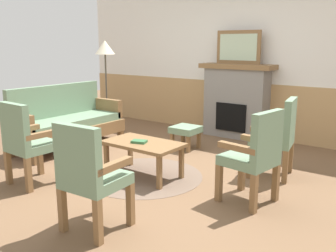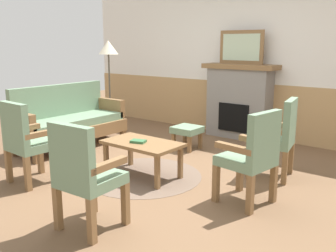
{
  "view_description": "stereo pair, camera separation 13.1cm",
  "coord_description": "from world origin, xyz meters",
  "px_view_note": "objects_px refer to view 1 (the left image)",
  "views": [
    {
      "loc": [
        2.86,
        -3.51,
        1.62
      ],
      "look_at": [
        0.0,
        0.35,
        0.55
      ],
      "focal_mm": 39.69,
      "sensor_mm": 36.0,
      "label": 1
    },
    {
      "loc": [
        2.96,
        -3.43,
        1.62
      ],
      "look_at": [
        0.0,
        0.35,
        0.55
      ],
      "focal_mm": 39.69,
      "sensor_mm": 36.0,
      "label": 2
    }
  ],
  "objects_px": {
    "book_on_table": "(139,142)",
    "footstool": "(186,131)",
    "armchair_by_window_left": "(255,153)",
    "armchair_front_left": "(27,140)",
    "floor_lamp_by_couch": "(105,53)",
    "couch": "(67,123)",
    "fireplace": "(236,100)",
    "coffee_table": "(143,146)",
    "armchair_near_fireplace": "(278,134)",
    "armchair_front_center": "(89,173)",
    "framed_picture": "(238,47)"
  },
  "relations": [
    {
      "from": "footstool",
      "to": "floor_lamp_by_couch",
      "type": "bearing_deg",
      "value": 175.71
    },
    {
      "from": "fireplace",
      "to": "coffee_table",
      "type": "height_order",
      "value": "fireplace"
    },
    {
      "from": "armchair_near_fireplace",
      "to": "coffee_table",
      "type": "bearing_deg",
      "value": -143.18
    },
    {
      "from": "footstool",
      "to": "fireplace",
      "type": "bearing_deg",
      "value": 76.87
    },
    {
      "from": "fireplace",
      "to": "coffee_table",
      "type": "bearing_deg",
      "value": -90.0
    },
    {
      "from": "book_on_table",
      "to": "floor_lamp_by_couch",
      "type": "distance_m",
      "value": 2.8
    },
    {
      "from": "couch",
      "to": "book_on_table",
      "type": "bearing_deg",
      "value": -11.14
    },
    {
      "from": "framed_picture",
      "to": "coffee_table",
      "type": "relative_size",
      "value": 0.83
    },
    {
      "from": "coffee_table",
      "to": "footstool",
      "type": "relative_size",
      "value": 2.4
    },
    {
      "from": "framed_picture",
      "to": "armchair_front_center",
      "type": "relative_size",
      "value": 0.82
    },
    {
      "from": "fireplace",
      "to": "floor_lamp_by_couch",
      "type": "xyz_separation_m",
      "value": [
        -2.14,
        -1.03,
        0.8
      ]
    },
    {
      "from": "couch",
      "to": "footstool",
      "type": "height_order",
      "value": "couch"
    },
    {
      "from": "fireplace",
      "to": "armchair_front_center",
      "type": "bearing_deg",
      "value": -82.09
    },
    {
      "from": "framed_picture",
      "to": "coffee_table",
      "type": "height_order",
      "value": "framed_picture"
    },
    {
      "from": "framed_picture",
      "to": "armchair_front_left",
      "type": "distance_m",
      "value": 3.77
    },
    {
      "from": "framed_picture",
      "to": "book_on_table",
      "type": "height_order",
      "value": "framed_picture"
    },
    {
      "from": "fireplace",
      "to": "framed_picture",
      "type": "distance_m",
      "value": 0.91
    },
    {
      "from": "coffee_table",
      "to": "armchair_front_center",
      "type": "distance_m",
      "value": 1.45
    },
    {
      "from": "footstool",
      "to": "armchair_by_window_left",
      "type": "relative_size",
      "value": 0.41
    },
    {
      "from": "armchair_near_fireplace",
      "to": "armchair_by_window_left",
      "type": "relative_size",
      "value": 1.0
    },
    {
      "from": "floor_lamp_by_couch",
      "to": "footstool",
      "type": "bearing_deg",
      "value": -4.29
    },
    {
      "from": "footstool",
      "to": "couch",
      "type": "bearing_deg",
      "value": -146.37
    },
    {
      "from": "armchair_by_window_left",
      "to": "armchair_front_left",
      "type": "bearing_deg",
      "value": -155.06
    },
    {
      "from": "book_on_table",
      "to": "armchair_by_window_left",
      "type": "distance_m",
      "value": 1.45
    },
    {
      "from": "floor_lamp_by_couch",
      "to": "armchair_by_window_left",
      "type": "bearing_deg",
      "value": -21.65
    },
    {
      "from": "book_on_table",
      "to": "armchair_front_left",
      "type": "relative_size",
      "value": 0.18
    },
    {
      "from": "footstool",
      "to": "armchair_by_window_left",
      "type": "xyz_separation_m",
      "value": [
        1.7,
        -1.28,
        0.25
      ]
    },
    {
      "from": "fireplace",
      "to": "coffee_table",
      "type": "distance_m",
      "value": 2.52
    },
    {
      "from": "coffee_table",
      "to": "armchair_near_fireplace",
      "type": "distance_m",
      "value": 1.66
    },
    {
      "from": "book_on_table",
      "to": "floor_lamp_by_couch",
      "type": "height_order",
      "value": "floor_lamp_by_couch"
    },
    {
      "from": "armchair_front_center",
      "to": "floor_lamp_by_couch",
      "type": "bearing_deg",
      "value": 133.53
    },
    {
      "from": "armchair_near_fireplace",
      "to": "armchair_front_center",
      "type": "bearing_deg",
      "value": -108.71
    },
    {
      "from": "fireplace",
      "to": "footstool",
      "type": "xyz_separation_m",
      "value": [
        -0.27,
        -1.17,
        -0.37
      ]
    },
    {
      "from": "footstool",
      "to": "armchair_front_left",
      "type": "distance_m",
      "value": 2.44
    },
    {
      "from": "footstool",
      "to": "armchair_by_window_left",
      "type": "bearing_deg",
      "value": -36.94
    },
    {
      "from": "coffee_table",
      "to": "floor_lamp_by_couch",
      "type": "distance_m",
      "value": 2.81
    },
    {
      "from": "footstool",
      "to": "armchair_near_fireplace",
      "type": "distance_m",
      "value": 1.65
    },
    {
      "from": "couch",
      "to": "fireplace",
      "type": "bearing_deg",
      "value": 50.26
    },
    {
      "from": "couch",
      "to": "floor_lamp_by_couch",
      "type": "xyz_separation_m",
      "value": [
        -0.31,
        1.18,
        1.05
      ]
    },
    {
      "from": "couch",
      "to": "armchair_near_fireplace",
      "type": "distance_m",
      "value": 3.23
    },
    {
      "from": "framed_picture",
      "to": "armchair_by_window_left",
      "type": "bearing_deg",
      "value": -59.76
    },
    {
      "from": "fireplace",
      "to": "framed_picture",
      "type": "height_order",
      "value": "framed_picture"
    },
    {
      "from": "footstool",
      "to": "coffee_table",
      "type": "bearing_deg",
      "value": -78.53
    },
    {
      "from": "floor_lamp_by_couch",
      "to": "armchair_front_center",
      "type": "bearing_deg",
      "value": -46.47
    },
    {
      "from": "armchair_near_fireplace",
      "to": "armchair_front_center",
      "type": "relative_size",
      "value": 1.0
    },
    {
      "from": "book_on_table",
      "to": "footstool",
      "type": "distance_m",
      "value": 1.43
    },
    {
      "from": "framed_picture",
      "to": "coffee_table",
      "type": "xyz_separation_m",
      "value": [
        0.0,
        -2.51,
        -1.17
      ]
    },
    {
      "from": "framed_picture",
      "to": "book_on_table",
      "type": "bearing_deg",
      "value": -90.39
    },
    {
      "from": "fireplace",
      "to": "armchair_front_left",
      "type": "bearing_deg",
      "value": -104.19
    },
    {
      "from": "couch",
      "to": "armchair_by_window_left",
      "type": "relative_size",
      "value": 1.84
    }
  ]
}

